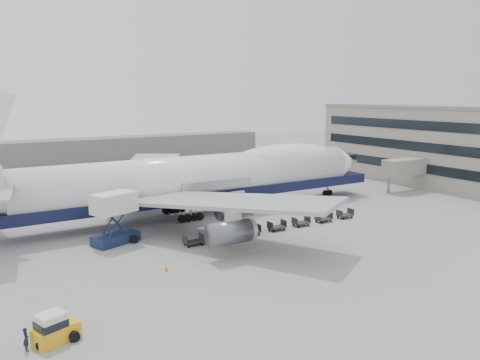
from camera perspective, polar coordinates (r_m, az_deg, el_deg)
ground at (r=60.25m, az=0.31°, el=-6.62°), size 260.00×260.00×0.00m
apron_line at (r=55.46m, az=3.59°, el=-8.14°), size 60.00×0.15×0.01m
hangar at (r=121.63m, az=-21.51°, el=2.92°), size 110.00×8.00×7.00m
airliner at (r=69.48m, az=-4.42°, el=0.38°), size 67.00×55.30×19.98m
catering_truck at (r=57.65m, az=-15.05°, el=-4.19°), size 6.01×4.95×6.20m
baggage_tug at (r=37.56m, az=-21.73°, el=-16.53°), size 3.47×2.58×2.27m
ground_worker at (r=37.30m, az=-24.63°, el=-17.21°), size 0.50×0.67×1.69m
traffic_cone at (r=48.62m, az=-8.98°, el=-10.64°), size 0.36×0.36×0.53m
dolly_0 at (r=56.00m, az=-5.70°, el=-7.43°), size 2.30×1.35×1.30m
dolly_1 at (r=57.76m, az=-2.06°, el=-6.83°), size 2.30×1.35×1.30m
dolly_2 at (r=59.75m, az=1.34°, el=-6.24°), size 2.30×1.35×1.30m
dolly_3 at (r=61.94m, az=4.51°, el=-5.67°), size 2.30×1.35×1.30m
dolly_4 at (r=64.30m, az=7.45°, el=-5.13°), size 2.30×1.35×1.30m
dolly_5 at (r=66.83m, az=10.17°, el=-4.62°), size 2.30×1.35×1.30m
dolly_6 at (r=69.50m, az=12.68°, el=-4.13°), size 2.30×1.35×1.30m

